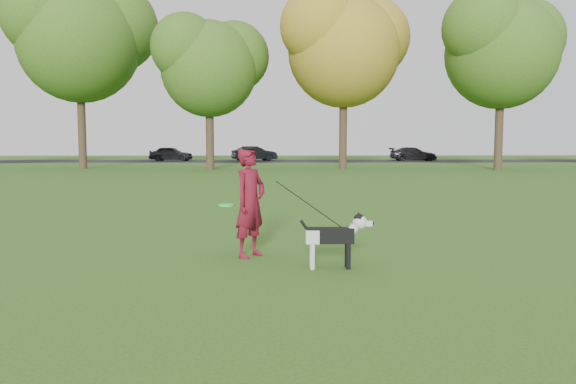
{
  "coord_description": "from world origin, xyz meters",
  "views": [
    {
      "loc": [
        -0.09,
        -7.83,
        1.65
      ],
      "look_at": [
        0.07,
        -0.03,
        0.95
      ],
      "focal_mm": 35.0,
      "sensor_mm": 36.0,
      "label": 1
    }
  ],
  "objects_px": {
    "car_mid": "(254,154)",
    "dog": "(336,234)",
    "car_left": "(171,154)",
    "man": "(250,202)",
    "car_right": "(413,154)"
  },
  "relations": [
    {
      "from": "car_mid",
      "to": "car_right",
      "type": "bearing_deg",
      "value": -109.46
    },
    {
      "from": "man",
      "to": "dog",
      "type": "bearing_deg",
      "value": -87.55
    },
    {
      "from": "man",
      "to": "dog",
      "type": "distance_m",
      "value": 1.42
    },
    {
      "from": "car_left",
      "to": "dog",
      "type": "bearing_deg",
      "value": -160.94
    },
    {
      "from": "car_mid",
      "to": "dog",
      "type": "bearing_deg",
      "value": 164.23
    },
    {
      "from": "man",
      "to": "car_mid",
      "type": "relative_size",
      "value": 0.42
    },
    {
      "from": "dog",
      "to": "car_mid",
      "type": "xyz_separation_m",
      "value": [
        -2.62,
        40.62,
        0.19
      ]
    },
    {
      "from": "man",
      "to": "car_right",
      "type": "relative_size",
      "value": 0.39
    },
    {
      "from": "man",
      "to": "car_right",
      "type": "bearing_deg",
      "value": 19.35
    },
    {
      "from": "car_mid",
      "to": "man",
      "type": "bearing_deg",
      "value": 162.65
    },
    {
      "from": "dog",
      "to": "car_mid",
      "type": "relative_size",
      "value": 0.26
    },
    {
      "from": "car_left",
      "to": "car_mid",
      "type": "distance_m",
      "value": 7.06
    },
    {
      "from": "dog",
      "to": "car_mid",
      "type": "bearing_deg",
      "value": 93.69
    },
    {
      "from": "man",
      "to": "car_left",
      "type": "height_order",
      "value": "man"
    },
    {
      "from": "man",
      "to": "car_mid",
      "type": "height_order",
      "value": "man"
    }
  ]
}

